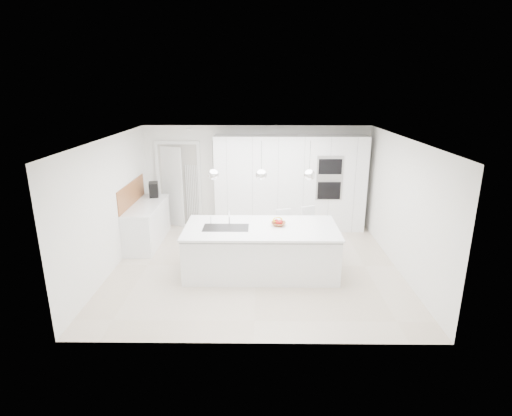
{
  "coord_description": "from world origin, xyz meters",
  "views": [
    {
      "loc": [
        0.08,
        -7.22,
        3.39
      ],
      "look_at": [
        0.0,
        0.3,
        1.1
      ],
      "focal_mm": 28.0,
      "sensor_mm": 36.0,
      "label": 1
    }
  ],
  "objects_px": {
    "fruit_bowl": "(278,224)",
    "bar_stool_left": "(283,234)",
    "bar_stool_right": "(308,231)",
    "island_base": "(261,251)",
    "espresso_machine": "(154,189)"
  },
  "relations": [
    {
      "from": "fruit_bowl",
      "to": "bar_stool_right",
      "type": "distance_m",
      "value": 1.13
    },
    {
      "from": "fruit_bowl",
      "to": "bar_stool_right",
      "type": "xyz_separation_m",
      "value": [
        0.66,
        0.81,
        -0.44
      ]
    },
    {
      "from": "island_base",
      "to": "bar_stool_right",
      "type": "height_order",
      "value": "bar_stool_right"
    },
    {
      "from": "island_base",
      "to": "bar_stool_right",
      "type": "relative_size",
      "value": 2.83
    },
    {
      "from": "fruit_bowl",
      "to": "bar_stool_right",
      "type": "bearing_deg",
      "value": 50.7
    },
    {
      "from": "fruit_bowl",
      "to": "bar_stool_left",
      "type": "xyz_separation_m",
      "value": [
        0.14,
        0.66,
        -0.45
      ]
    },
    {
      "from": "fruit_bowl",
      "to": "espresso_machine",
      "type": "xyz_separation_m",
      "value": [
        -2.85,
        2.02,
        0.14
      ]
    },
    {
      "from": "island_base",
      "to": "bar_stool_left",
      "type": "height_order",
      "value": "bar_stool_left"
    },
    {
      "from": "bar_stool_left",
      "to": "bar_stool_right",
      "type": "xyz_separation_m",
      "value": [
        0.52,
        0.14,
        0.01
      ]
    },
    {
      "from": "bar_stool_left",
      "to": "bar_stool_right",
      "type": "bearing_deg",
      "value": 4.46
    },
    {
      "from": "island_base",
      "to": "fruit_bowl",
      "type": "bearing_deg",
      "value": 22.62
    },
    {
      "from": "island_base",
      "to": "fruit_bowl",
      "type": "height_order",
      "value": "fruit_bowl"
    },
    {
      "from": "island_base",
      "to": "espresso_machine",
      "type": "relative_size",
      "value": 8.13
    },
    {
      "from": "fruit_bowl",
      "to": "bar_stool_right",
      "type": "relative_size",
      "value": 0.27
    },
    {
      "from": "fruit_bowl",
      "to": "bar_stool_left",
      "type": "distance_m",
      "value": 0.81
    }
  ]
}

